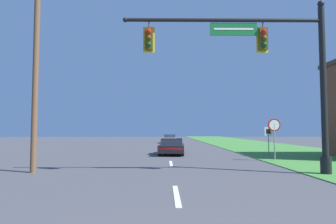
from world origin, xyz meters
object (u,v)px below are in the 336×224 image
Objects in this scene: signal_mast at (273,68)px; route_sign_post at (268,135)px; far_car at (170,139)px; utility_pole_near at (36,58)px; car_ahead at (172,146)px; stop_sign at (274,130)px.

signal_mast is 4.32× the size of route_sign_post.
far_car is 0.47× the size of utility_pole_near.
car_ahead is 1.81× the size of stop_sign.
route_sign_post is (0.67, 2.99, -0.34)m from stop_sign.
utility_pole_near is at bearing -102.26° from far_car.
utility_pole_near reaches higher than stop_sign.
utility_pole_near is (-6.31, -9.70, 4.49)m from car_ahead.
route_sign_post is at bearing -16.31° from car_ahead.
car_ahead is at bearing 56.96° from utility_pole_near.
car_ahead is at bearing 140.76° from stop_sign.
car_ahead and far_car have the same top height.
stop_sign is 1.23× the size of route_sign_post.
stop_sign reaches higher than route_sign_post.
route_sign_post is at bearing 72.55° from signal_mast.
signal_mast is 1.93× the size of car_ahead.
signal_mast is 30.91m from far_car.
far_car is at bearing 97.40° from signal_mast.
stop_sign is 13.65m from utility_pole_near.
utility_pole_near is at bearing -149.38° from route_sign_post.
far_car is at bearing 103.40° from stop_sign.
signal_mast is 3.50× the size of stop_sign.
stop_sign is (5.94, -24.93, 1.26)m from far_car.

